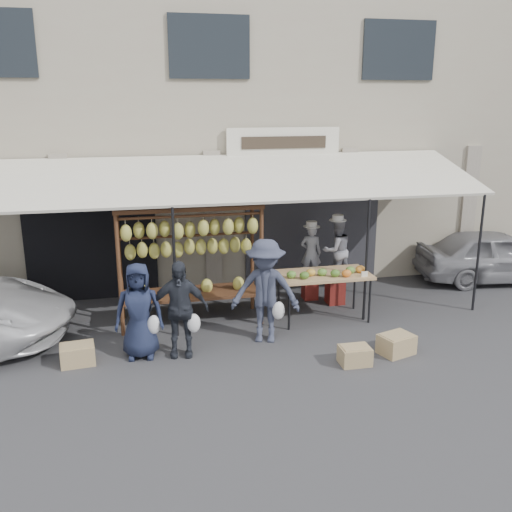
{
  "coord_description": "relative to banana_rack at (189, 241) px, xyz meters",
  "views": [
    {
      "loc": [
        -1.65,
        -8.23,
        4.06
      ],
      "look_at": [
        0.48,
        1.4,
        1.3
      ],
      "focal_mm": 40.0,
      "sensor_mm": 36.0,
      "label": 1
    }
  ],
  "objects": [
    {
      "name": "customer_right",
      "position": [
        1.14,
        -1.09,
        -0.67
      ],
      "size": [
        1.31,
        0.99,
        1.8
      ],
      "primitive_type": "imported",
      "rotation": [
        0.0,
        0.0,
        -0.31
      ],
      "color": "#34394C",
      "rests_on": "ground_plane"
    },
    {
      "name": "banana_rack",
      "position": [
        0.0,
        0.0,
        0.0
      ],
      "size": [
        2.6,
        0.9,
        2.24
      ],
      "color": "#482917",
      "rests_on": "ground_plane"
    },
    {
      "name": "customer_left",
      "position": [
        -0.96,
        -1.27,
        -0.79
      ],
      "size": [
        0.8,
        0.56,
        1.57
      ],
      "primitive_type": "imported",
      "rotation": [
        0.0,
        0.0,
        -0.08
      ],
      "color": "#192038",
      "rests_on": "ground_plane"
    },
    {
      "name": "sedan",
      "position": [
        7.01,
        1.02,
        -0.98
      ],
      "size": [
        3.66,
        1.88,
        1.19
      ],
      "primitive_type": "imported",
      "rotation": [
        0.0,
        0.0,
        1.43
      ],
      "color": "gray",
      "rests_on": "ground_plane"
    },
    {
      "name": "vendor_right",
      "position": [
        2.96,
        0.4,
        -0.46
      ],
      "size": [
        0.71,
        0.6,
        1.29
      ],
      "primitive_type": "imported",
      "rotation": [
        0.0,
        0.0,
        3.34
      ],
      "color": "gray",
      "rests_on": "stool_right"
    },
    {
      "name": "ground_plane",
      "position": [
        0.68,
        -1.71,
        -1.57
      ],
      "size": [
        90.0,
        90.0,
        0.0
      ],
      "primitive_type": "plane",
      "color": "#2D2D30"
    },
    {
      "name": "crate_far",
      "position": [
        -1.94,
        -1.33,
        -1.42
      ],
      "size": [
        0.56,
        0.45,
        0.31
      ],
      "primitive_type": "cube",
      "rotation": [
        0.0,
        0.0,
        0.11
      ],
      "color": "tan",
      "rests_on": "ground_plane"
    },
    {
      "name": "shophouse",
      "position": [
        0.68,
        4.78,
        2.07
      ],
      "size": [
        24.0,
        6.15,
        7.3
      ],
      "color": "#9E9781",
      "rests_on": "ground_plane"
    },
    {
      "name": "produce_table",
      "position": [
        2.44,
        -0.4,
        -0.7
      ],
      "size": [
        1.7,
        0.9,
        1.04
      ],
      "color": "tan",
      "rests_on": "ground_plane"
    },
    {
      "name": "stool_right",
      "position": [
        2.96,
        0.4,
        -1.34
      ],
      "size": [
        0.41,
        0.41,
        0.47
      ],
      "primitive_type": "cube",
      "rotation": [
        0.0,
        0.0,
        0.29
      ],
      "color": "maroon",
      "rests_on": "ground_plane"
    },
    {
      "name": "vendor_left",
      "position": [
        2.54,
        0.77,
        -0.58
      ],
      "size": [
        0.49,
        0.4,
        1.17
      ],
      "primitive_type": "imported",
      "rotation": [
        0.0,
        0.0,
        2.83
      ],
      "color": "#9799A0",
      "rests_on": "stool_left"
    },
    {
      "name": "stool_left",
      "position": [
        2.54,
        0.77,
        -1.37
      ],
      "size": [
        0.3,
        0.3,
        0.41
      ],
      "primitive_type": "cube",
      "rotation": [
        0.0,
        0.0,
        -0.02
      ],
      "color": "maroon",
      "rests_on": "ground_plane"
    },
    {
      "name": "crate_near_a",
      "position": [
        2.31,
        -2.27,
        -1.43
      ],
      "size": [
        0.48,
        0.37,
        0.28
      ],
      "primitive_type": "cube",
      "rotation": [
        0.0,
        0.0,
        -0.01
      ],
      "color": "tan",
      "rests_on": "ground_plane"
    },
    {
      "name": "crate_near_b",
      "position": [
        3.12,
        -2.06,
        -1.41
      ],
      "size": [
        0.64,
        0.56,
        0.32
      ],
      "primitive_type": "cube",
      "rotation": [
        0.0,
        0.0,
        0.32
      ],
      "color": "tan",
      "rests_on": "ground_plane"
    },
    {
      "name": "customer_mid",
      "position": [
        -0.33,
        -1.34,
        -0.78
      ],
      "size": [
        0.98,
        0.51,
        1.59
      ],
      "primitive_type": "imported",
      "rotation": [
        0.0,
        0.0,
        -0.14
      ],
      "color": "#252931",
      "rests_on": "ground_plane"
    },
    {
      "name": "awning",
      "position": [
        0.69,
        0.57,
        1.0
      ],
      "size": [
        10.0,
        2.35,
        2.92
      ],
      "color": "beige",
      "rests_on": "ground_plane"
    }
  ]
}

